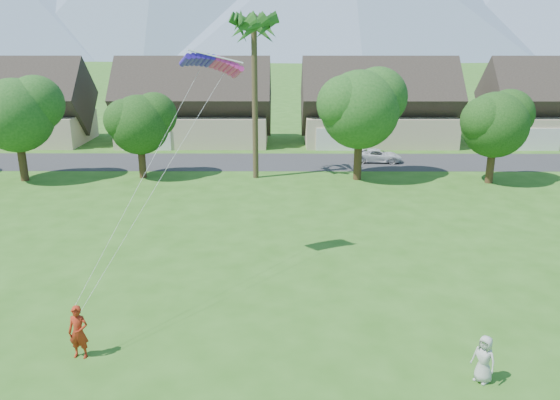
{
  "coord_description": "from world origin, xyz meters",
  "views": [
    {
      "loc": [
        0.1,
        -13.59,
        11.04
      ],
      "look_at": [
        0.0,
        10.0,
        3.8
      ],
      "focal_mm": 35.0,
      "sensor_mm": 36.0,
      "label": 1
    }
  ],
  "objects_px": {
    "parked_car": "(378,156)",
    "parafoil_kite": "(212,61)",
    "kite_flyer": "(78,332)",
    "watcher": "(484,359)"
  },
  "relations": [
    {
      "from": "parked_car",
      "to": "watcher",
      "type": "bearing_deg",
      "value": -177.88
    },
    {
      "from": "parked_car",
      "to": "parafoil_kite",
      "type": "distance_m",
      "value": 26.68
    },
    {
      "from": "watcher",
      "to": "parafoil_kite",
      "type": "bearing_deg",
      "value": -176.23
    },
    {
      "from": "kite_flyer",
      "to": "parked_car",
      "type": "height_order",
      "value": "kite_flyer"
    },
    {
      "from": "parked_car",
      "to": "parafoil_kite",
      "type": "bearing_deg",
      "value": 157.64
    },
    {
      "from": "parked_car",
      "to": "parafoil_kite",
      "type": "relative_size",
      "value": 1.4
    },
    {
      "from": "watcher",
      "to": "parked_car",
      "type": "distance_m",
      "value": 32.1
    },
    {
      "from": "kite_flyer",
      "to": "parafoil_kite",
      "type": "xyz_separation_m",
      "value": [
        3.97,
        8.56,
        8.81
      ]
    },
    {
      "from": "watcher",
      "to": "parked_car",
      "type": "height_order",
      "value": "watcher"
    },
    {
      "from": "kite_flyer",
      "to": "watcher",
      "type": "height_order",
      "value": "kite_flyer"
    }
  ]
}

